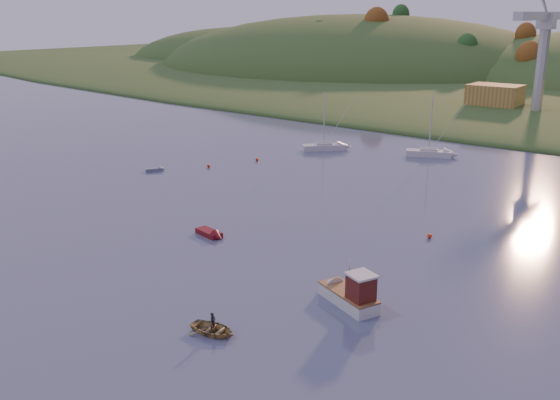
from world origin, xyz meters
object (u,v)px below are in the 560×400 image
Objects in this scene: red_tender at (213,235)px; grey_dinghy at (158,169)px; canoe at (213,329)px; sailboat_near at (324,146)px; sailboat_far at (429,152)px; fishing_boat at (345,291)px.

red_tender is 1.35× the size of grey_dinghy.
canoe is at bearing -92.03° from grey_dinghy.
grey_dinghy is (-40.68, 30.45, -0.16)m from canoe.
sailboat_near is 17.52m from sailboat_far.
sailboat_near reaches higher than red_tender.
grey_dinghy is (-26.38, 15.62, -0.05)m from red_tender.
red_tender is at bearing -116.57° from sailboat_near.
sailboat_far is (-17.91, 53.78, -0.28)m from fishing_boat.
canoe is (-4.80, -10.41, -0.57)m from fishing_boat.
red_tender is at bearing -115.55° from sailboat_far.
sailboat_near is 0.99× the size of sailboat_far.
sailboat_near is at bearing 19.09° from canoe.
grey_dinghy is (-11.35, -27.10, -0.45)m from sailboat_near.
canoe is 0.91× the size of red_tender.
sailboat_far is (16.21, 6.63, 0.00)m from sailboat_near.
sailboat_near reaches higher than fishing_boat.
sailboat_near reaches higher than grey_dinghy.
canoe is (13.12, -64.19, -0.29)m from sailboat_far.
sailboat_far is 43.56m from grey_dinghy.
sailboat_near reaches higher than canoe.
sailboat_near is 45.29m from red_tender.
grey_dinghy is at bearing -153.43° from sailboat_far.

